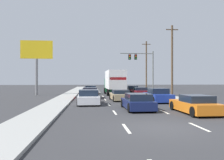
# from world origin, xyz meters

# --- Properties ---
(ground_plane) EXTENTS (140.00, 140.00, 0.00)m
(ground_plane) POSITION_xyz_m (0.00, 25.00, 0.00)
(ground_plane) COLOR #333335
(sidewalk_right) EXTENTS (2.23, 80.00, 0.14)m
(sidewalk_right) POSITION_xyz_m (6.36, 20.00, 0.07)
(sidewalk_right) COLOR #9E9E99
(sidewalk_right) RESTS_ON ground_plane
(sidewalk_left) EXTENTS (2.23, 80.00, 0.14)m
(sidewalk_left) POSITION_xyz_m (-6.36, 20.00, 0.07)
(sidewalk_left) COLOR #9E9E99
(sidewalk_left) RESTS_ON ground_plane
(lane_markings) EXTENTS (3.54, 57.00, 0.01)m
(lane_markings) POSITION_xyz_m (0.00, 22.52, 0.00)
(lane_markings) COLOR silver
(lane_markings) RESTS_ON ground_plane
(car_gray) EXTENTS (2.07, 4.17, 1.30)m
(car_gray) POSITION_xyz_m (-3.40, 25.64, 0.60)
(car_gray) COLOR slate
(car_gray) RESTS_ON ground_plane
(car_red) EXTENTS (2.02, 4.42, 1.27)m
(car_red) POSITION_xyz_m (-3.42, 17.43, 0.58)
(car_red) COLOR red
(car_red) RESTS_ON ground_plane
(car_white) EXTENTS (2.08, 4.50, 1.31)m
(car_white) POSITION_xyz_m (-3.52, 10.46, 0.60)
(car_white) COLOR white
(car_white) RESTS_ON ground_plane
(box_truck) EXTENTS (2.74, 7.92, 3.54)m
(box_truck) POSITION_xyz_m (0.19, 23.13, 2.03)
(box_truck) COLOR white
(box_truck) RESTS_ON ground_plane
(car_tan) EXTENTS (2.09, 4.16, 1.14)m
(car_tan) POSITION_xyz_m (-0.16, 13.94, 0.53)
(car_tan) COLOR tan
(car_tan) RESTS_ON ground_plane
(car_navy) EXTENTS (1.95, 4.26, 1.20)m
(car_navy) POSITION_xyz_m (0.12, 6.31, 0.56)
(car_navy) COLOR #141E4C
(car_navy) RESTS_ON ground_plane
(car_black) EXTENTS (1.91, 4.43, 1.27)m
(car_black) POSITION_xyz_m (3.37, 26.50, 0.59)
(car_black) COLOR black
(car_black) RESTS_ON ground_plane
(car_maroon) EXTENTS (1.89, 4.32, 1.21)m
(car_maroon) POSITION_xyz_m (3.36, 20.18, 0.55)
(car_maroon) COLOR maroon
(car_maroon) RESTS_ON ground_plane
(car_blue) EXTENTS (2.02, 4.53, 1.37)m
(car_blue) POSITION_xyz_m (3.35, 11.93, 0.62)
(car_blue) COLOR #1E389E
(car_blue) RESTS_ON ground_plane
(car_orange) EXTENTS (1.97, 4.38, 1.20)m
(car_orange) POSITION_xyz_m (3.50, 4.19, 0.55)
(car_orange) COLOR orange
(car_orange) RESTS_ON ground_plane
(traffic_signal_mast) EXTENTS (6.18, 0.69, 7.49)m
(traffic_signal_mast) POSITION_xyz_m (5.68, 30.65, 5.59)
(traffic_signal_mast) COLOR #595B56
(traffic_signal_mast) RESTS_ON ground_plane
(utility_pole_mid) EXTENTS (1.80, 0.28, 10.03)m
(utility_pole_mid) POSITION_xyz_m (8.33, 21.47, 5.16)
(utility_pole_mid) COLOR brown
(utility_pole_mid) RESTS_ON ground_plane
(utility_pole_far) EXTENTS (1.80, 0.28, 10.10)m
(utility_pole_far) POSITION_xyz_m (7.98, 35.23, 5.19)
(utility_pole_far) COLOR brown
(utility_pole_far) RESTS_ON ground_plane
(roadside_billboard) EXTENTS (4.48, 0.36, 7.82)m
(roadside_billboard) POSITION_xyz_m (-10.99, 23.00, 5.64)
(roadside_billboard) COLOR slate
(roadside_billboard) RESTS_ON ground_plane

